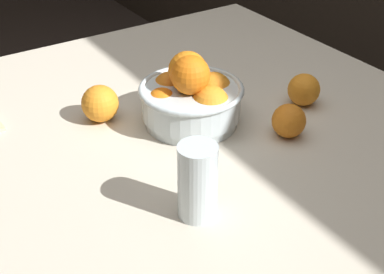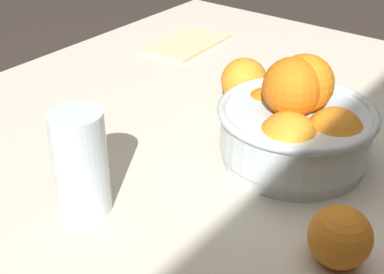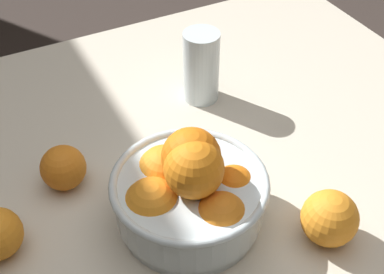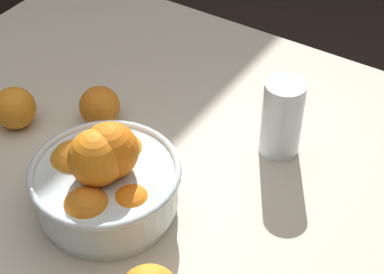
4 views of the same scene
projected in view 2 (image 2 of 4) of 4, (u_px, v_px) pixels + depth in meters
The scene contains 6 objects.
dining_table at pixel (271, 190), 0.83m from camera, with size 1.15×1.17×0.71m.
fruit_bowl at pixel (298, 123), 0.75m from camera, with size 0.22×0.22×0.16m.
juice_glass at pixel (82, 168), 0.66m from camera, with size 0.07×0.07×0.14m.
orange_loose_near_bowl at pixel (244, 81), 0.93m from camera, with size 0.08×0.08×0.08m, color orange.
orange_loose_aside at pixel (340, 237), 0.59m from camera, with size 0.07×0.07×0.07m, color orange.
napkin at pixel (186, 43), 1.19m from camera, with size 0.19×0.12×0.01m, color beige.
Camera 2 is at (0.61, 0.31, 1.13)m, focal length 50.00 mm.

